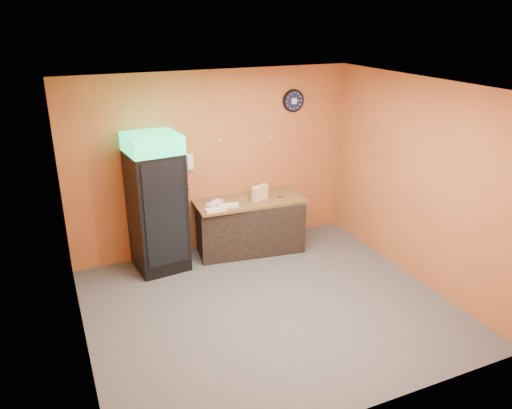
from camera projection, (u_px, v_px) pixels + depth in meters
floor at (269, 306)px, 6.48m from camera, size 4.50×4.50×0.00m
back_wall at (214, 163)px, 7.68m from camera, size 4.50×0.02×2.80m
left_wall at (72, 238)px, 5.13m from camera, size 0.02×4.00×2.80m
right_wall at (418, 182)px, 6.82m from camera, size 0.02×4.00×2.80m
ceiling at (271, 87)px, 5.46m from camera, size 4.50×4.00×0.02m
beverage_cooler at (157, 206)px, 7.11m from camera, size 0.78×0.79×2.02m
prep_counter at (249, 226)px, 7.89m from camera, size 1.71×0.94×0.81m
wall_clock at (293, 101)px, 7.84m from camera, size 0.36×0.06×0.36m
wall_phone at (189, 162)px, 7.44m from camera, size 0.13×0.11×0.23m
butcher_paper at (249, 201)px, 7.73m from camera, size 1.73×0.81×0.04m
sub_roll_stack at (260, 193)px, 7.67m from camera, size 0.29×0.19×0.23m
wrapped_sandwich_left at (216, 210)px, 7.27m from camera, size 0.31×0.12×0.04m
wrapped_sandwich_mid at (229, 205)px, 7.44m from camera, size 0.32×0.18×0.04m
wrapped_sandwich_right at (214, 203)px, 7.51m from camera, size 0.31×0.27×0.04m
kitchen_tool at (247, 196)px, 7.79m from camera, size 0.05×0.05×0.05m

